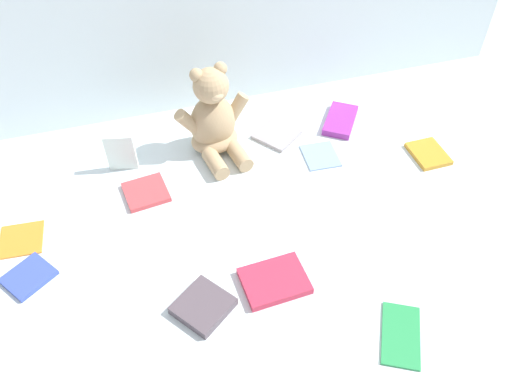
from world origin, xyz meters
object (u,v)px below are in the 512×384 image
(book_case_4, at_px, (321,155))
(book_case_12, at_px, (21,240))
(book_case_2, at_px, (146,192))
(book_case_10, at_px, (121,153))
(book_case_8, at_px, (401,334))
(book_case_6, at_px, (29,277))
(book_case_1, at_px, (276,135))
(book_case_11, at_px, (203,306))
(book_case_5, at_px, (340,120))
(book_case_7, at_px, (274,281))
(book_case_9, at_px, (428,154))
(teddy_bear, at_px, (214,121))

(book_case_4, bearing_deg, book_case_12, -171.02)
(book_case_2, xyz_separation_m, book_case_10, (-0.04, 0.10, 0.05))
(book_case_4, height_order, book_case_8, book_case_8)
(book_case_6, relative_size, book_case_10, 0.88)
(book_case_1, relative_size, book_case_10, 0.96)
(book_case_2, relative_size, book_case_4, 1.00)
(book_case_2, relative_size, book_case_11, 0.99)
(book_case_5, relative_size, book_case_7, 1.05)
(book_case_2, bearing_deg, book_case_10, 103.36)
(book_case_7, bearing_deg, book_case_8, -136.45)
(book_case_9, xyz_separation_m, book_case_10, (-0.75, 0.17, 0.05))
(book_case_8, xyz_separation_m, book_case_11, (-0.34, 0.16, 0.00))
(book_case_2, height_order, book_case_11, book_case_11)
(book_case_6, distance_m, book_case_8, 0.75)
(book_case_1, relative_size, book_case_2, 1.03)
(book_case_12, bearing_deg, book_case_6, 102.88)
(book_case_2, height_order, book_case_7, book_case_7)
(teddy_bear, relative_size, book_case_8, 1.80)
(teddy_bear, bearing_deg, book_case_5, -9.23)
(teddy_bear, distance_m, book_case_7, 0.45)
(book_case_7, bearing_deg, book_case_5, -39.92)
(book_case_6, bearing_deg, book_case_5, 74.31)
(teddy_bear, bearing_deg, book_case_8, -81.55)
(teddy_bear, relative_size, book_case_1, 2.38)
(book_case_6, xyz_separation_m, book_case_10, (0.23, 0.27, 0.05))
(book_case_4, xyz_separation_m, book_case_9, (0.26, -0.07, 0.00))
(book_case_4, relative_size, book_case_5, 0.71)
(teddy_bear, distance_m, book_case_1, 0.18)
(book_case_6, bearing_deg, book_case_9, 60.67)
(teddy_bear, height_order, book_case_6, teddy_bear)
(book_case_4, bearing_deg, book_case_8, -91.05)
(book_case_7, distance_m, book_case_10, 0.50)
(book_case_1, xyz_separation_m, book_case_10, (-0.40, -0.01, 0.05))
(book_case_7, height_order, book_case_9, book_case_7)
(book_case_6, relative_size, book_case_9, 0.89)
(book_case_8, height_order, book_case_9, book_case_9)
(book_case_8, bearing_deg, book_case_5, 105.05)
(book_case_5, distance_m, book_case_9, 0.25)
(book_case_8, bearing_deg, book_case_7, 164.56)
(book_case_6, xyz_separation_m, book_case_9, (0.97, 0.10, 0.00))
(book_case_2, relative_size, book_case_8, 0.74)
(book_case_2, distance_m, book_case_10, 0.12)
(book_case_7, height_order, book_case_10, book_case_10)
(book_case_7, bearing_deg, book_case_2, 29.83)
(book_case_10, bearing_deg, book_case_11, -64.91)
(book_case_5, bearing_deg, book_case_1, 35.86)
(teddy_bear, relative_size, book_case_5, 1.75)
(book_case_2, bearing_deg, book_case_7, -64.16)
(book_case_1, height_order, book_case_7, book_case_7)
(book_case_7, relative_size, book_case_9, 1.27)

